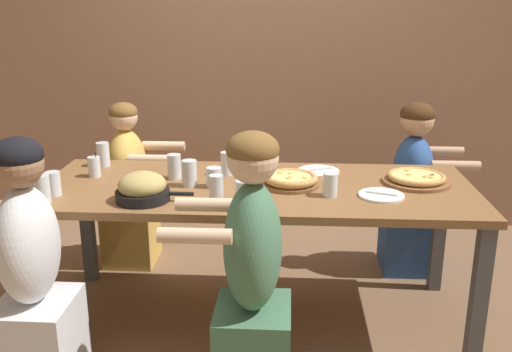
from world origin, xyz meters
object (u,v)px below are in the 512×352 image
(diner_near_center, at_px, (252,281))
(diner_far_right, at_px, (412,194))
(skillet_bowl, at_px, (143,188))
(empty_plate_b, at_px, (381,195))
(cocktail_glass_blue, at_px, (94,168))
(drinking_glass_j, at_px, (42,190))
(drinking_glass_d, at_px, (244,193))
(drinking_glass_f, at_px, (54,185))
(drinking_glass_a, at_px, (174,168))
(drinking_glass_e, at_px, (227,165))
(pizza_board_main, at_px, (416,178))
(drinking_glass_i, at_px, (330,186))
(diner_far_left, at_px, (129,192))
(drinking_glass_g, at_px, (214,179))
(empty_plate_a, at_px, (318,171))
(pizza_board_second, at_px, (291,180))
(drinking_glass_h, at_px, (103,156))
(drinking_glass_b, at_px, (189,175))
(drinking_glass_c, at_px, (216,190))
(diner_near_left, at_px, (31,279))

(diner_near_center, bearing_deg, diner_far_right, -34.83)
(skillet_bowl, height_order, empty_plate_b, skillet_bowl)
(cocktail_glass_blue, bearing_deg, drinking_glass_j, -103.62)
(drinking_glass_d, xyz_separation_m, drinking_glass_j, (-0.94, -0.04, 0.01))
(drinking_glass_d, relative_size, drinking_glass_f, 0.94)
(drinking_glass_a, distance_m, drinking_glass_e, 0.28)
(drinking_glass_a, bearing_deg, drinking_glass_d, -42.74)
(pizza_board_main, relative_size, drinking_glass_j, 2.59)
(drinking_glass_d, relative_size, drinking_glass_i, 0.97)
(diner_far_left, bearing_deg, diner_near_center, 33.92)
(drinking_glass_j, xyz_separation_m, diner_far_left, (0.12, 0.98, -0.34))
(drinking_glass_f, height_order, drinking_glass_j, drinking_glass_j)
(drinking_glass_e, bearing_deg, pizza_board_main, -4.89)
(drinking_glass_g, xyz_separation_m, drinking_glass_i, (0.58, -0.11, 0.01))
(empty_plate_a, height_order, drinking_glass_e, drinking_glass_e)
(skillet_bowl, bearing_deg, pizza_board_main, 14.63)
(pizza_board_second, height_order, drinking_glass_h, drinking_glass_h)
(drinking_glass_h, bearing_deg, drinking_glass_a, -25.28)
(pizza_board_main, bearing_deg, diner_far_left, 161.35)
(empty_plate_b, bearing_deg, pizza_board_main, 46.94)
(empty_plate_b, bearing_deg, drinking_glass_a, 167.71)
(empty_plate_b, relative_size, drinking_glass_a, 1.67)
(drinking_glass_d, relative_size, drinking_glass_h, 0.81)
(drinking_glass_f, bearing_deg, drinking_glass_i, 3.03)
(diner_far_left, bearing_deg, drinking_glass_e, 54.98)
(drinking_glass_b, height_order, drinking_glass_e, drinking_glass_b)
(drinking_glass_g, xyz_separation_m, drinking_glass_j, (-0.77, -0.28, 0.02))
(drinking_glass_d, height_order, drinking_glass_f, drinking_glass_f)
(drinking_glass_i, bearing_deg, skillet_bowl, -172.39)
(pizza_board_second, height_order, drinking_glass_i, drinking_glass_i)
(drinking_glass_f, bearing_deg, drinking_glass_j, -95.01)
(diner_far_left, bearing_deg, drinking_glass_b, 37.32)
(empty_plate_b, relative_size, drinking_glass_b, 1.64)
(empty_plate_b, relative_size, drinking_glass_e, 1.73)
(pizza_board_second, xyz_separation_m, drinking_glass_i, (0.19, -0.15, 0.02))
(empty_plate_a, bearing_deg, empty_plate_b, -54.23)
(drinking_glass_c, xyz_separation_m, drinking_glass_e, (0.00, 0.42, 0.00))
(diner_far_right, bearing_deg, skillet_bowl, -57.70)
(pizza_board_main, xyz_separation_m, cocktail_glass_blue, (-1.71, 0.01, 0.02))
(drinking_glass_a, relative_size, drinking_glass_e, 1.04)
(diner_near_center, distance_m, diner_near_left, 0.94)
(drinking_glass_b, distance_m, drinking_glass_h, 0.65)
(drinking_glass_d, distance_m, drinking_glass_j, 0.94)
(drinking_glass_f, relative_size, diner_far_right, 0.11)
(pizza_board_second, bearing_deg, diner_far_left, 147.68)
(drinking_glass_f, height_order, diner_far_left, diner_far_left)
(empty_plate_b, xyz_separation_m, drinking_glass_b, (-0.96, 0.11, 0.05))
(empty_plate_b, bearing_deg, drinking_glass_d, -167.94)
(drinking_glass_d, distance_m, diner_near_center, 0.46)
(empty_plate_b, bearing_deg, diner_near_center, -138.84)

